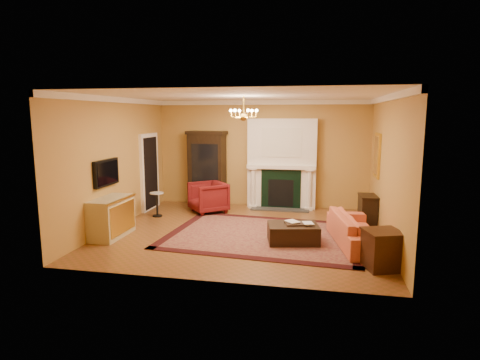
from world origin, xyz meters
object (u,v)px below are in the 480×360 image
(china_cabinet, at_px, (207,170))
(leather_ottoman, at_px, (293,233))
(end_table, at_px, (382,251))
(commode, at_px, (111,217))
(wingback_armchair, at_px, (208,196))
(console_table, at_px, (367,211))
(coral_sofa, at_px, (358,225))
(pedestal_table, at_px, (157,203))

(china_cabinet, distance_m, leather_ottoman, 4.13)
(china_cabinet, relative_size, end_table, 3.21)
(commode, bearing_deg, china_cabinet, 71.44)
(wingback_armchair, bearing_deg, commode, -69.10)
(console_table, bearing_deg, end_table, -94.94)
(end_table, relative_size, leather_ottoman, 0.63)
(commode, bearing_deg, end_table, -7.43)
(china_cabinet, relative_size, console_table, 2.91)
(coral_sofa, height_order, leather_ottoman, coral_sofa)
(leather_ottoman, bearing_deg, coral_sofa, -6.56)
(commode, xyz_separation_m, end_table, (5.45, -0.80, -0.10))
(pedestal_table, relative_size, coral_sofa, 0.30)
(coral_sofa, height_order, console_table, coral_sofa)
(commode, distance_m, console_table, 5.85)
(china_cabinet, xyz_separation_m, commode, (-1.19, -3.37, -0.60))
(commode, height_order, end_table, commode)
(coral_sofa, xyz_separation_m, leather_ottoman, (-1.29, -0.11, -0.21))
(pedestal_table, distance_m, end_table, 5.79)
(pedestal_table, bearing_deg, console_table, 1.76)
(wingback_armchair, distance_m, end_table, 5.20)
(pedestal_table, xyz_separation_m, commode, (-0.28, -1.81, 0.06))
(console_table, height_order, leather_ottoman, console_table)
(china_cabinet, relative_size, pedestal_table, 3.26)
(china_cabinet, height_order, commode, china_cabinet)
(end_table, bearing_deg, console_table, 88.76)
(coral_sofa, bearing_deg, end_table, -176.86)
(wingback_armchair, bearing_deg, end_table, 10.98)
(china_cabinet, bearing_deg, console_table, -12.31)
(end_table, bearing_deg, coral_sofa, 103.38)
(china_cabinet, bearing_deg, end_table, -38.80)
(end_table, distance_m, console_table, 2.77)
(leather_ottoman, bearing_deg, commode, 173.48)
(china_cabinet, xyz_separation_m, pedestal_table, (-0.91, -1.55, -0.66))
(commode, bearing_deg, console_table, 20.61)
(pedestal_table, height_order, end_table, end_table)
(commode, height_order, coral_sofa, commode)
(wingback_armchair, height_order, coral_sofa, wingback_armchair)
(wingback_armchair, xyz_separation_m, commode, (-1.45, -2.53, -0.02))
(wingback_armchair, height_order, leather_ottoman, wingback_armchair)
(commode, bearing_deg, wingback_armchair, 61.08)
(wingback_armchair, distance_m, console_table, 4.10)
(pedestal_table, distance_m, coral_sofa, 5.06)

